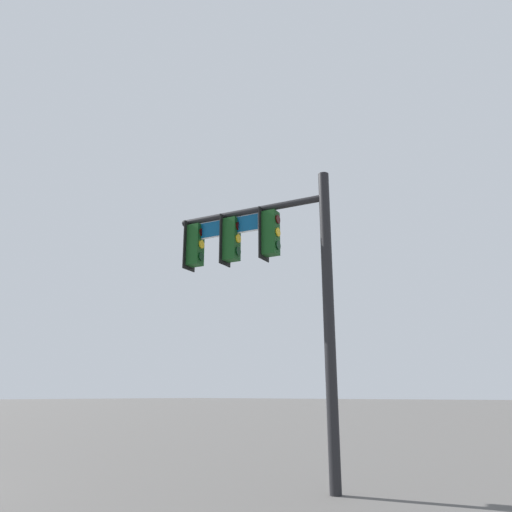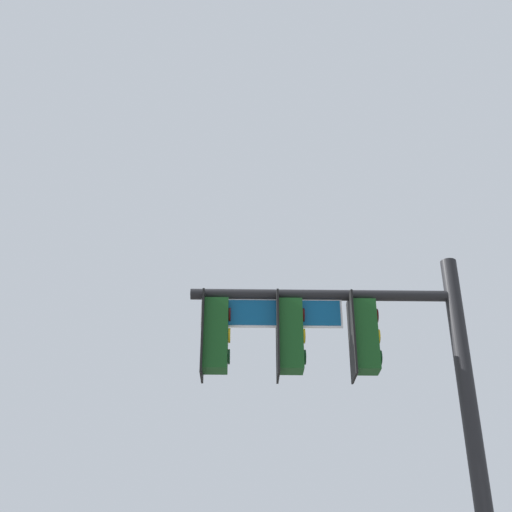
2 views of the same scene
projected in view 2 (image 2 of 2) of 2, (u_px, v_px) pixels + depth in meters
The scene contains 1 object.
signal_pole_near at pixel (365, 390), 10.15m from camera, with size 4.06×1.15×7.01m.
Camera 2 is at (-6.51, 2.89, 1.80)m, focal length 50.00 mm.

